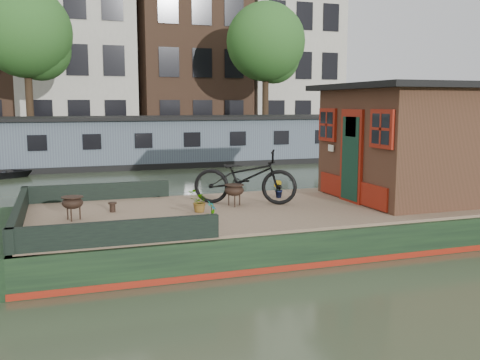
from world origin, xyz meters
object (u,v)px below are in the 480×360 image
object	(u,v)px
brazier_rear	(234,195)
bicycle	(245,177)
brazier_front	(73,208)
potted_plant_a	(212,212)
cabin	(424,141)

from	to	relation	value
brazier_rear	bicycle	bearing A→B (deg)	28.86
brazier_rear	brazier_front	bearing A→B (deg)	-173.59
bicycle	potted_plant_a	bearing A→B (deg)	168.27
brazier_front	brazier_rear	world-z (taller)	brazier_rear
brazier_front	bicycle	bearing A→B (deg)	8.48
brazier_front	brazier_rear	xyz separation A→B (m)	(3.07, 0.34, 0.01)
brazier_rear	cabin	bearing A→B (deg)	-4.79
brazier_rear	potted_plant_a	bearing A→B (deg)	-121.86
potted_plant_a	brazier_rear	xyz separation A→B (m)	(0.86, 1.38, 0.02)
cabin	bicycle	distance (m)	3.98
bicycle	brazier_rear	xyz separation A→B (m)	(-0.28, -0.15, -0.33)
brazier_front	brazier_rear	bearing A→B (deg)	6.41
brazier_front	cabin	bearing A→B (deg)	-0.04
cabin	potted_plant_a	world-z (taller)	cabin
bicycle	brazier_rear	bearing A→B (deg)	143.67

